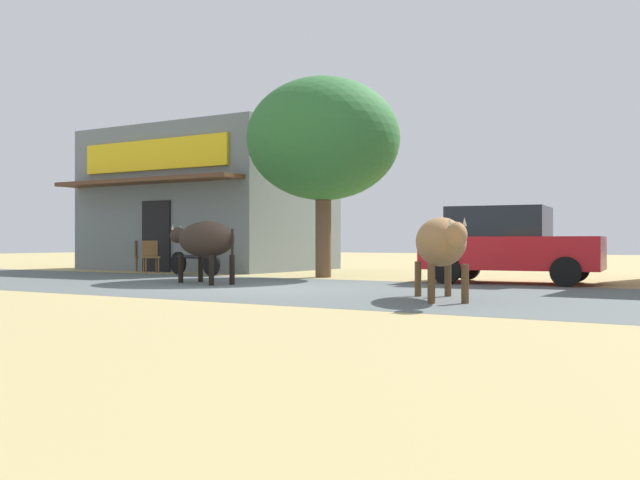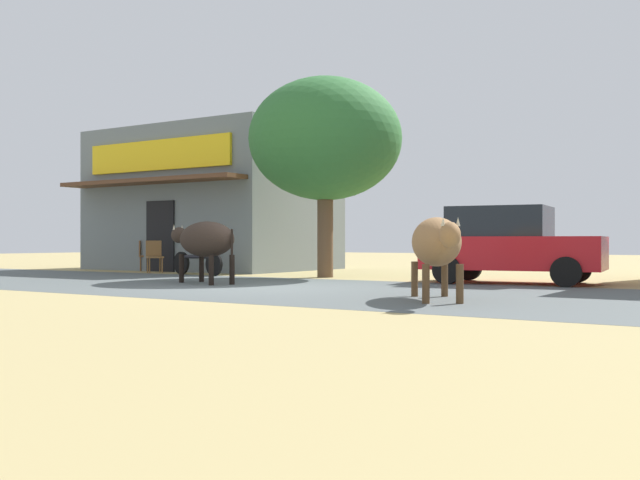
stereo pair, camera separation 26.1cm
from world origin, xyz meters
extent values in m
plane|color=tan|center=(0.00, 0.00, 0.00)|extent=(80.00, 80.00, 0.00)
cube|color=#515858|center=(0.00, 0.00, 0.00)|extent=(72.00, 6.46, 0.00)
cube|color=slate|center=(-7.23, 6.82, 2.22)|extent=(6.99, 4.96, 4.43)
cube|color=yellow|center=(-7.23, 4.28, 3.46)|extent=(5.59, 0.10, 0.90)
cube|color=brown|center=(-7.23, 3.89, 2.66)|extent=(6.71, 0.90, 0.12)
cube|color=black|center=(-7.14, 4.31, 1.05)|extent=(1.10, 0.06, 2.10)
cylinder|color=brown|center=(-1.19, 4.02, 1.11)|extent=(0.40, 0.40, 2.21)
ellipsoid|color=#2E6A31|center=(-1.19, 4.02, 3.46)|extent=(3.83, 3.83, 3.06)
cube|color=red|center=(3.61, 3.94, 0.65)|extent=(3.87, 2.22, 0.70)
cube|color=#1E2328|center=(3.34, 3.91, 1.32)|extent=(2.20, 1.88, 0.64)
cylinder|color=black|center=(4.70, 4.98, 0.30)|extent=(0.62, 0.25, 0.60)
cylinder|color=black|center=(4.91, 3.18, 0.30)|extent=(0.62, 0.25, 0.60)
cylinder|color=black|center=(2.32, 4.70, 0.30)|extent=(0.62, 0.25, 0.60)
cylinder|color=black|center=(2.53, 2.91, 0.30)|extent=(0.62, 0.25, 0.60)
cylinder|color=black|center=(-4.00, 3.08, 0.31)|extent=(0.62, 0.19, 0.61)
cylinder|color=black|center=(-5.38, 3.34, 0.31)|extent=(0.62, 0.19, 0.61)
cylinder|color=black|center=(-4.69, 3.21, 0.49)|extent=(1.40, 0.36, 0.10)
ellipsoid|color=black|center=(-4.64, 3.20, 0.71)|extent=(0.59, 0.34, 0.28)
cylinder|color=black|center=(-4.07, 3.09, 0.76)|extent=(0.06, 0.06, 0.60)
ellipsoid|color=#2F241D|center=(-1.85, 0.33, 0.94)|extent=(2.13, 1.34, 0.76)
ellipsoid|color=#2F241D|center=(-3.03, 0.76, 1.04)|extent=(0.62, 0.45, 0.36)
cone|color=beige|center=(-3.12, 0.68, 1.22)|extent=(0.06, 0.06, 0.12)
cone|color=beige|center=(-3.05, 0.87, 1.22)|extent=(0.06, 0.06, 0.12)
cylinder|color=black|center=(-2.55, 0.32, 0.31)|extent=(0.11, 0.11, 0.62)
cylinder|color=black|center=(-2.39, 0.78, 0.31)|extent=(0.11, 0.11, 0.62)
cylinder|color=black|center=(-1.32, -0.12, 0.31)|extent=(0.11, 0.11, 0.62)
cylinder|color=black|center=(-1.16, 0.34, 0.31)|extent=(0.11, 0.11, 0.62)
cylinder|color=black|center=(-0.86, -0.03, 0.84)|extent=(0.05, 0.05, 0.61)
ellipsoid|color=olive|center=(4.02, -1.08, 0.89)|extent=(1.71, 2.16, 0.75)
ellipsoid|color=olive|center=(4.71, -2.19, 0.99)|extent=(0.53, 0.62, 0.36)
cone|color=beige|center=(4.82, -2.18, 1.17)|extent=(0.06, 0.06, 0.12)
cone|color=beige|center=(4.65, -2.29, 1.17)|extent=(0.06, 0.06, 0.12)
cylinder|color=brown|center=(4.59, -1.54, 0.29)|extent=(0.11, 0.11, 0.57)
cylinder|color=brown|center=(4.18, -1.79, 0.29)|extent=(0.11, 0.11, 0.57)
cylinder|color=brown|center=(3.87, -0.37, 0.29)|extent=(0.11, 0.11, 0.57)
cylinder|color=brown|center=(3.45, -0.63, 0.29)|extent=(0.11, 0.11, 0.57)
cylinder|color=brown|center=(3.44, -0.15, 0.79)|extent=(0.05, 0.05, 0.60)
cube|color=brown|center=(-7.93, 4.56, 0.45)|extent=(0.62, 0.62, 0.05)
cube|color=brown|center=(-8.09, 4.44, 0.70)|extent=(0.30, 0.37, 0.44)
cylinder|color=brown|center=(-7.90, 4.81, 0.21)|extent=(0.04, 0.04, 0.43)
cylinder|color=brown|center=(-7.69, 4.53, 0.21)|extent=(0.04, 0.04, 0.43)
cylinder|color=brown|center=(-8.18, 4.59, 0.21)|extent=(0.04, 0.04, 0.43)
cylinder|color=brown|center=(-7.96, 4.31, 0.21)|extent=(0.04, 0.04, 0.43)
cube|color=brown|center=(-6.59, 3.54, 0.45)|extent=(0.61, 0.61, 0.05)
cube|color=brown|center=(-6.76, 3.66, 0.70)|extent=(0.29, 0.38, 0.44)
cylinder|color=brown|center=(-6.35, 3.59, 0.21)|extent=(0.04, 0.04, 0.43)
cylinder|color=brown|center=(-6.55, 3.30, 0.21)|extent=(0.04, 0.04, 0.43)
cylinder|color=brown|center=(-6.64, 3.79, 0.21)|extent=(0.04, 0.04, 0.43)
cylinder|color=brown|center=(-6.84, 3.50, 0.21)|extent=(0.04, 0.04, 0.43)
camera|label=1|loc=(8.38, -11.70, 0.90)|focal=41.44mm
camera|label=2|loc=(8.60, -11.56, 0.90)|focal=41.44mm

